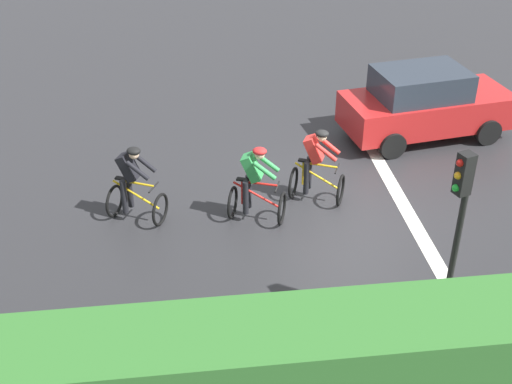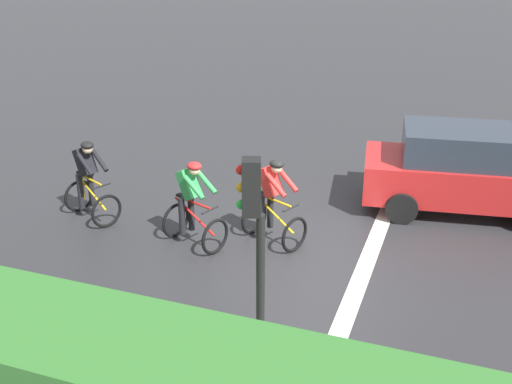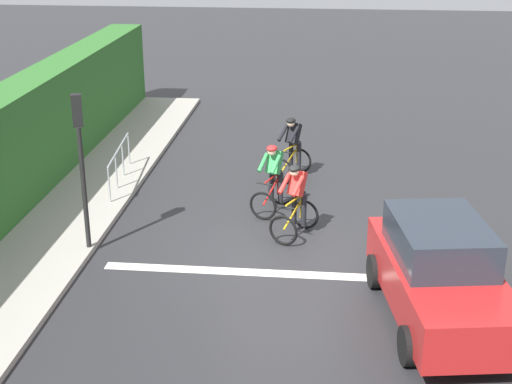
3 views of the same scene
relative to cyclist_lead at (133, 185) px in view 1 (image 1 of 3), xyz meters
name	(u,v)px [view 1 (image 1 of 3)]	position (x,y,z in m)	size (l,w,h in m)	color
ground_plane	(356,202)	(0.07, -4.61, -0.80)	(80.00, 80.00, 0.00)	#28282B
road_marking_stop_line	(400,199)	(0.07, -5.57, -0.79)	(7.00, 0.30, 0.01)	silver
cyclist_lead	(133,185)	(0.00, 0.00, 0.00)	(1.08, 1.27, 1.66)	black
cyclist_second	(255,186)	(-0.31, -2.40, 0.00)	(1.01, 1.25, 1.66)	black
cyclist_mid	(316,167)	(0.28, -3.74, 0.00)	(1.07, 1.26, 1.66)	black
car_red	(425,104)	(2.92, -6.97, 0.08)	(2.36, 4.32, 1.76)	#B21E1E
traffic_light_near_crossing	(458,221)	(-3.97, -4.93, 1.43)	(0.25, 0.30, 3.34)	black
pedestrian_railing_kerbside	(200,336)	(-4.36, -1.09, -0.04)	(0.32, 2.84, 1.03)	#999EA3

